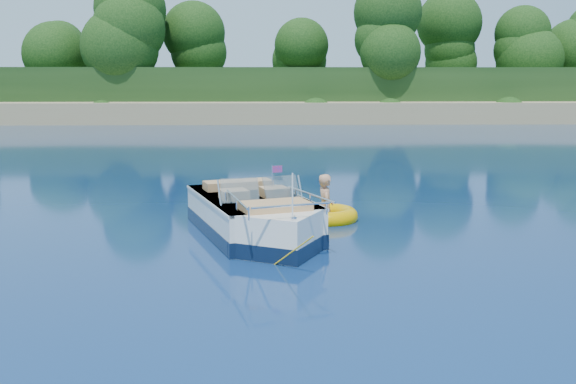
% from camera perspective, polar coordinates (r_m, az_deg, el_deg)
% --- Properties ---
extents(ground, '(160.00, 160.00, 0.00)m').
position_cam_1_polar(ground, '(10.99, 5.11, -6.42)').
color(ground, '#091841').
rests_on(ground, ground).
extents(shoreline, '(170.00, 59.00, 6.00)m').
position_cam_1_polar(shoreline, '(74.29, -0.59, 8.32)').
color(shoreline, '#9F895C').
rests_on(shoreline, ground).
extents(treeline, '(150.00, 7.12, 8.19)m').
position_cam_1_polar(treeline, '(51.56, -0.11, 12.68)').
color(treeline, black).
rests_on(treeline, ground).
extents(motorboat, '(2.94, 5.10, 1.77)m').
position_cam_1_polar(motorboat, '(12.75, -2.83, -2.51)').
color(motorboat, white).
rests_on(motorboat, ground).
extents(tow_tube, '(1.83, 1.83, 0.38)m').
position_cam_1_polar(tow_tube, '(14.35, 3.39, -2.11)').
color(tow_tube, '#E1A300').
rests_on(tow_tube, ground).
extents(boy, '(0.48, 0.88, 1.64)m').
position_cam_1_polar(boy, '(14.37, 3.29, -2.49)').
color(boy, tan).
rests_on(boy, ground).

